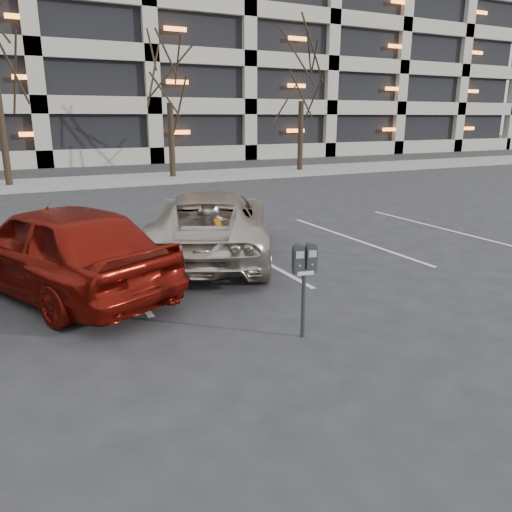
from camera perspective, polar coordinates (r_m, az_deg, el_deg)
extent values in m
plane|color=#28282B|center=(8.17, -2.87, -4.59)|extent=(140.00, 140.00, 0.00)
cube|color=gray|center=(23.40, -18.93, 7.99)|extent=(80.00, 4.00, 0.12)
cube|color=silver|center=(9.89, -15.75, -1.51)|extent=(0.10, 5.20, 0.00)
cube|color=silver|center=(10.71, -0.94, 0.39)|extent=(0.10, 5.20, 0.00)
cube|color=silver|center=(12.15, 11.08, 1.92)|extent=(0.10, 5.20, 0.00)
cube|color=silver|center=(14.00, 20.26, 3.04)|extent=(0.10, 5.20, 0.00)
cube|color=black|center=(44.14, -6.77, 23.54)|extent=(49.92, 19.20, 18.00)
cylinder|color=black|center=(23.05, -26.91, 11.99)|extent=(0.28, 0.28, 4.05)
cylinder|color=black|center=(24.12, -9.64, 12.79)|extent=(0.28, 0.28, 3.46)
cylinder|color=black|center=(27.00, 5.10, 13.39)|extent=(0.28, 0.28, 3.61)
cylinder|color=black|center=(6.57, 5.43, -5.58)|extent=(0.06, 0.06, 0.90)
cube|color=black|center=(6.41, 5.53, -1.66)|extent=(0.31, 0.15, 0.06)
cube|color=silver|center=(6.37, 5.71, -1.97)|extent=(0.22, 0.05, 0.05)
cube|color=gray|center=(6.26, 5.07, 0.12)|extent=(0.11, 0.03, 0.09)
cube|color=gray|center=(6.33, 6.51, 0.23)|extent=(0.11, 0.03, 0.09)
imported|color=beige|center=(10.34, -5.23, 3.67)|extent=(4.16, 5.47, 1.38)
cube|color=orange|center=(9.29, -5.40, 6.66)|extent=(0.10, 0.20, 0.01)
imported|color=maroon|center=(8.64, -21.62, 0.80)|extent=(3.55, 4.88, 1.54)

